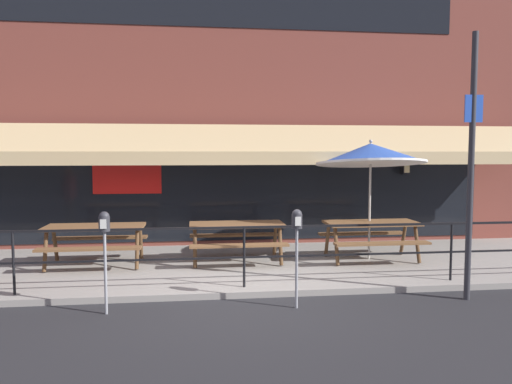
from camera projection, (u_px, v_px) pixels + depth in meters
ground_plane at (246, 299)px, 7.58m from camera, size 120.00×120.00×0.00m
patio_deck at (235, 266)px, 9.56m from camera, size 15.00×4.00×0.10m
restaurant_building at (227, 73)px, 11.45m from camera, size 15.00×1.60×8.13m
patio_railing at (244, 243)px, 7.82m from camera, size 13.84×0.04×0.97m
picnic_table_left at (95, 234)px, 9.26m from camera, size 1.80×1.42×0.76m
picnic_table_centre at (237, 231)px, 9.58m from camera, size 1.80×1.42×0.76m
picnic_table_right at (371, 230)px, 9.78m from camera, size 1.80×1.42×0.76m
patio_umbrella_right at (371, 154)px, 9.79m from camera, size 2.14×2.14×2.40m
parking_meter_near at (104, 231)px, 6.77m from camera, size 0.15×0.16×1.42m
parking_meter_far at (297, 228)px, 7.04m from camera, size 0.15×0.16×1.42m
street_sign_pole at (471, 164)px, 7.38m from camera, size 0.28×0.09×3.97m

